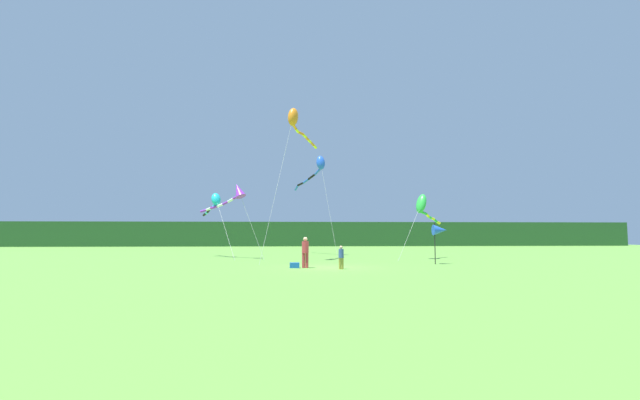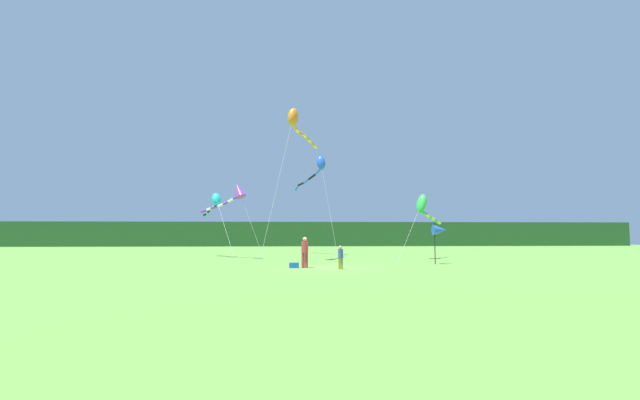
# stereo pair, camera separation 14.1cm
# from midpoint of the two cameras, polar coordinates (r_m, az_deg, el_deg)

# --- Properties ---
(ground_plane) EXTENTS (120.00, 120.00, 0.00)m
(ground_plane) POSITION_cam_midpoint_polar(r_m,az_deg,el_deg) (25.94, 0.75, -8.76)
(ground_plane) COLOR #5B9338
(distant_treeline) EXTENTS (108.00, 2.39, 3.88)m
(distant_treeline) POSITION_cam_midpoint_polar(r_m,az_deg,el_deg) (70.81, -2.20, -4.45)
(distant_treeline) COLOR #234C23
(distant_treeline) RESTS_ON ground
(person_adult) EXTENTS (0.39, 0.39, 1.78)m
(person_adult) POSITION_cam_midpoint_polar(r_m,az_deg,el_deg) (25.49, -2.09, -6.60)
(person_adult) COLOR #B23338
(person_adult) RESTS_ON ground
(person_child) EXTENTS (0.29, 0.29, 1.30)m
(person_child) POSITION_cam_midpoint_polar(r_m,az_deg,el_deg) (24.67, 2.60, -7.29)
(person_child) COLOR olive
(person_child) RESTS_ON ground
(cooler_box) EXTENTS (0.56, 0.43, 0.31)m
(cooler_box) POSITION_cam_midpoint_polar(r_m,az_deg,el_deg) (25.59, -3.49, -8.47)
(cooler_box) COLOR #1959B2
(cooler_box) RESTS_ON ground
(banner_flag_pole) EXTENTS (0.90, 0.70, 2.70)m
(banner_flag_pole) POSITION_cam_midpoint_polar(r_m,az_deg,el_deg) (29.75, 15.18, -3.83)
(banner_flag_pole) COLOR black
(banner_flag_pole) RESTS_ON ground
(kite_blue) EXTENTS (3.60, 8.35, 9.25)m
(kite_blue) POSITION_cam_midpoint_polar(r_m,az_deg,el_deg) (41.08, -0.47, 4.28)
(kite_blue) COLOR #B2B2B2
(kite_blue) RESTS_ON ground
(kite_orange) EXTENTS (4.16, 7.78, 11.36)m
(kite_orange) POSITION_cam_midpoint_polar(r_m,az_deg,el_deg) (33.20, -3.38, 10.24)
(kite_orange) COLOR #B2B2B2
(kite_orange) RESTS_ON ground
(kite_purple) EXTENTS (5.79, 4.62, 6.15)m
(kite_purple) POSITION_cam_midpoint_polar(r_m,az_deg,el_deg) (36.00, -11.12, 0.88)
(kite_purple) COLOR #B2B2B2
(kite_purple) RESTS_ON ground
(kite_green) EXTENTS (4.83, 4.74, 5.21)m
(kite_green) POSITION_cam_midpoint_polar(r_m,az_deg,el_deg) (35.44, 13.10, -0.73)
(kite_green) COLOR #B2B2B2
(kite_green) RESTS_ON ground
(kite_cyan) EXTENTS (3.99, 8.01, 5.55)m
(kite_cyan) POSITION_cam_midpoint_polar(r_m,az_deg,el_deg) (38.28, -13.64, -0.21)
(kite_cyan) COLOR #B2B2B2
(kite_cyan) RESTS_ON ground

